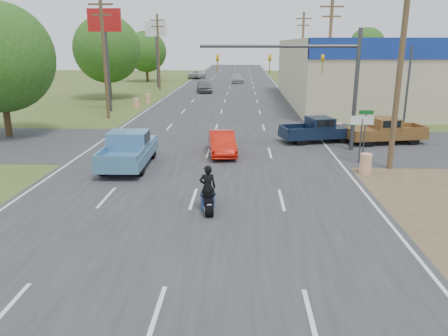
{
  "coord_description": "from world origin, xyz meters",
  "views": [
    {
      "loc": [
        1.96,
        -8.75,
        6.1
      ],
      "look_at": [
        1.25,
        8.14,
        1.3
      ],
      "focal_mm": 35.0,
      "sensor_mm": 36.0,
      "label": 1
    }
  ],
  "objects_px": {
    "distant_car_silver": "(238,78)",
    "motorcycle": "(208,201)",
    "distant_car_grey": "(204,86)",
    "distant_car_white": "(197,74)",
    "rider": "(208,190)",
    "blue_pickup": "(129,149)",
    "navy_pickup": "(320,130)",
    "red_convertible": "(222,143)",
    "brown_pickup": "(384,130)"
  },
  "relations": [
    {
      "from": "distant_car_grey",
      "to": "red_convertible",
      "type": "bearing_deg",
      "value": -91.81
    },
    {
      "from": "distant_car_grey",
      "to": "distant_car_silver",
      "type": "height_order",
      "value": "distant_car_grey"
    },
    {
      "from": "motorcycle",
      "to": "distant_car_white",
      "type": "bearing_deg",
      "value": 87.09
    },
    {
      "from": "rider",
      "to": "distant_car_grey",
      "type": "height_order",
      "value": "rider"
    },
    {
      "from": "distant_car_silver",
      "to": "distant_car_white",
      "type": "bearing_deg",
      "value": 128.56
    },
    {
      "from": "brown_pickup",
      "to": "motorcycle",
      "type": "bearing_deg",
      "value": 128.35
    },
    {
      "from": "rider",
      "to": "blue_pickup",
      "type": "relative_size",
      "value": 0.31
    },
    {
      "from": "motorcycle",
      "to": "distant_car_silver",
      "type": "xyz_separation_m",
      "value": [
        0.44,
        57.82,
        0.27
      ]
    },
    {
      "from": "distant_car_grey",
      "to": "blue_pickup",
      "type": "bearing_deg",
      "value": -99.65
    },
    {
      "from": "blue_pickup",
      "to": "brown_pickup",
      "type": "distance_m",
      "value": 16.0
    },
    {
      "from": "red_convertible",
      "to": "distant_car_grey",
      "type": "xyz_separation_m",
      "value": [
        -3.92,
        33.7,
        0.14
      ]
    },
    {
      "from": "navy_pickup",
      "to": "blue_pickup",
      "type": "bearing_deg",
      "value": -74.84
    },
    {
      "from": "brown_pickup",
      "to": "distant_car_white",
      "type": "height_order",
      "value": "brown_pickup"
    },
    {
      "from": "rider",
      "to": "brown_pickup",
      "type": "distance_m",
      "value": 16.0
    },
    {
      "from": "red_convertible",
      "to": "brown_pickup",
      "type": "relative_size",
      "value": 0.77
    },
    {
      "from": "blue_pickup",
      "to": "brown_pickup",
      "type": "height_order",
      "value": "blue_pickup"
    },
    {
      "from": "brown_pickup",
      "to": "distant_car_white",
      "type": "distance_m",
      "value": 57.35
    },
    {
      "from": "distant_car_grey",
      "to": "distant_car_white",
      "type": "height_order",
      "value": "distant_car_grey"
    },
    {
      "from": "distant_car_silver",
      "to": "blue_pickup",
      "type": "bearing_deg",
      "value": -96.97
    },
    {
      "from": "motorcycle",
      "to": "brown_pickup",
      "type": "height_order",
      "value": "brown_pickup"
    },
    {
      "from": "red_convertible",
      "to": "distant_car_silver",
      "type": "bearing_deg",
      "value": 82.5
    },
    {
      "from": "red_convertible",
      "to": "navy_pickup",
      "type": "distance_m",
      "value": 7.17
    },
    {
      "from": "navy_pickup",
      "to": "distant_car_silver",
      "type": "bearing_deg",
      "value": 172.39
    },
    {
      "from": "distant_car_grey",
      "to": "distant_car_silver",
      "type": "bearing_deg",
      "value": 65.98
    },
    {
      "from": "motorcycle",
      "to": "blue_pickup",
      "type": "relative_size",
      "value": 0.35
    },
    {
      "from": "blue_pickup",
      "to": "distant_car_white",
      "type": "height_order",
      "value": "blue_pickup"
    },
    {
      "from": "navy_pickup",
      "to": "distant_car_silver",
      "type": "xyz_separation_m",
      "value": [
        -5.84,
        45.24,
        -0.1
      ]
    },
    {
      "from": "distant_car_white",
      "to": "navy_pickup",
      "type": "bearing_deg",
      "value": 111.22
    },
    {
      "from": "distant_car_grey",
      "to": "motorcycle",
      "type": "bearing_deg",
      "value": -93.34
    },
    {
      "from": "blue_pickup",
      "to": "distant_car_grey",
      "type": "relative_size",
      "value": 1.19
    },
    {
      "from": "motorcycle",
      "to": "distant_car_silver",
      "type": "bearing_deg",
      "value": 80.5
    },
    {
      "from": "motorcycle",
      "to": "navy_pickup",
      "type": "relative_size",
      "value": 0.38
    },
    {
      "from": "motorcycle",
      "to": "distant_car_white",
      "type": "xyz_separation_m",
      "value": [
        -7.21,
        66.94,
        0.3
      ]
    },
    {
      "from": "motorcycle",
      "to": "rider",
      "type": "bearing_deg",
      "value": 90.0
    },
    {
      "from": "red_convertible",
      "to": "brown_pickup",
      "type": "distance_m",
      "value": 10.7
    },
    {
      "from": "rider",
      "to": "blue_pickup",
      "type": "xyz_separation_m",
      "value": [
        -4.56,
        6.25,
        0.07
      ]
    },
    {
      "from": "rider",
      "to": "navy_pickup",
      "type": "distance_m",
      "value": 14.03
    },
    {
      "from": "blue_pickup",
      "to": "distant_car_grey",
      "type": "xyz_separation_m",
      "value": [
        0.77,
        36.31,
        -0.13
      ]
    },
    {
      "from": "motorcycle",
      "to": "rider",
      "type": "relative_size",
      "value": 1.14
    },
    {
      "from": "motorcycle",
      "to": "distant_car_silver",
      "type": "height_order",
      "value": "distant_car_silver"
    },
    {
      "from": "rider",
      "to": "distant_car_white",
      "type": "xyz_separation_m",
      "value": [
        -7.2,
        66.9,
        -0.12
      ]
    },
    {
      "from": "red_convertible",
      "to": "distant_car_white",
      "type": "relative_size",
      "value": 0.76
    },
    {
      "from": "distant_car_grey",
      "to": "brown_pickup",
      "type": "bearing_deg",
      "value": -73.54
    },
    {
      "from": "red_convertible",
      "to": "blue_pickup",
      "type": "xyz_separation_m",
      "value": [
        -4.68,
        -2.62,
        0.26
      ]
    },
    {
      "from": "distant_car_silver",
      "to": "motorcycle",
      "type": "bearing_deg",
      "value": -91.86
    },
    {
      "from": "red_convertible",
      "to": "distant_car_grey",
      "type": "bearing_deg",
      "value": 89.51
    },
    {
      "from": "motorcycle",
      "to": "navy_pickup",
      "type": "xyz_separation_m",
      "value": [
        6.28,
        12.58,
        0.37
      ]
    },
    {
      "from": "red_convertible",
      "to": "rider",
      "type": "distance_m",
      "value": 8.87
    },
    {
      "from": "navy_pickup",
      "to": "distant_car_white",
      "type": "distance_m",
      "value": 56.01
    },
    {
      "from": "red_convertible",
      "to": "distant_car_grey",
      "type": "height_order",
      "value": "distant_car_grey"
    }
  ]
}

